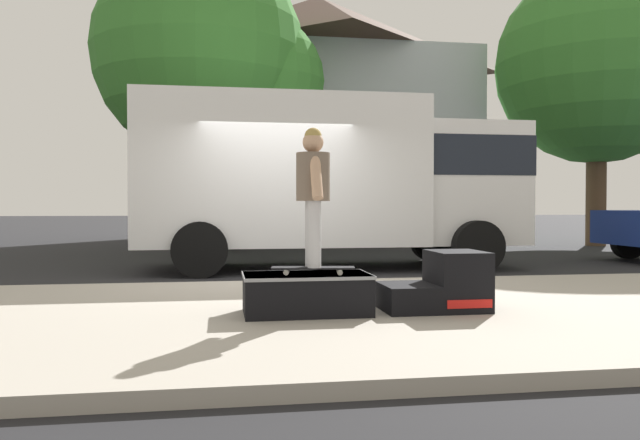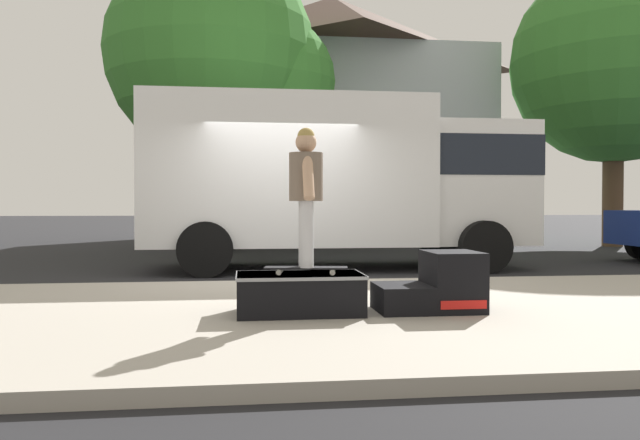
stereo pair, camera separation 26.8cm
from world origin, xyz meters
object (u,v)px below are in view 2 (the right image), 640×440
object	(u,v)px
skate_box	(300,292)
kicker_ramp	(437,286)
street_tree_main	(224,62)
skater_kid	(306,185)
skateboard	(306,268)
street_tree_neighbour	(625,68)
box_truck	(339,176)

from	to	relation	value
skate_box	kicker_ramp	world-z (taller)	kicker_ramp
skate_box	street_tree_main	bearing A→B (deg)	95.71
kicker_ramp	skater_kid	xyz separation A→B (m)	(-1.29, -0.06, 0.98)
skateboard	street_tree_neighbour	distance (m)	15.51
skater_kid	kicker_ramp	bearing A→B (deg)	2.55
skateboard	kicker_ramp	bearing A→B (deg)	2.55
skate_box	kicker_ramp	size ratio (longest dim) A/B	1.19
skate_box	street_tree_neighbour	size ratio (longest dim) A/B	0.15
skater_kid	street_tree_main	distance (m)	10.76
skate_box	skater_kid	bearing A→B (deg)	-45.99
box_truck	street_tree_neighbour	size ratio (longest dim) A/B	0.85
kicker_ramp	skateboard	world-z (taller)	kicker_ramp
skate_box	skateboard	bearing A→B (deg)	-45.99
skate_box	skater_kid	world-z (taller)	skater_kid
street_tree_main	skate_box	bearing A→B (deg)	-84.29
street_tree_main	street_tree_neighbour	bearing A→B (deg)	3.01
skater_kid	street_tree_main	bearing A→B (deg)	95.99
skate_box	skateboard	distance (m)	0.25
skateboard	skater_kid	bearing A→B (deg)	-91.34
skateboard	box_truck	bearing A→B (deg)	77.85
box_truck	street_tree_neighbour	world-z (taller)	street_tree_neighbour
kicker_ramp	box_truck	distance (m)	5.57
skate_box	street_tree_main	distance (m)	11.07
skate_box	skateboard	xyz separation A→B (m)	(0.06, -0.06, 0.23)
box_truck	skater_kid	bearing A→B (deg)	-102.15
skateboard	box_truck	xyz separation A→B (m)	(1.18, 5.47, 1.14)
street_tree_main	street_tree_neighbour	distance (m)	11.33
street_tree_main	box_truck	bearing A→B (deg)	-64.33
kicker_ramp	box_truck	xyz separation A→B (m)	(-0.11, 5.41, 1.34)
skate_box	street_tree_main	xyz separation A→B (m)	(-1.01, 10.07, 4.49)
kicker_ramp	skateboard	size ratio (longest dim) A/B	1.26
skate_box	box_truck	bearing A→B (deg)	77.16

